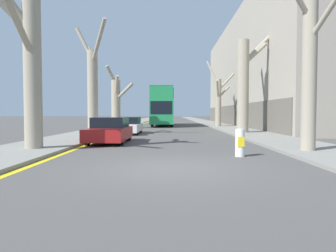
{
  "coord_description": "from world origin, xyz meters",
  "views": [
    {
      "loc": [
        0.04,
        -8.2,
        1.52
      ],
      "look_at": [
        -0.29,
        22.78,
        0.2
      ],
      "focal_mm": 32.0,
      "sensor_mm": 36.0,
      "label": 1
    }
  ],
  "objects_px": {
    "double_decker_bus": "(163,105)",
    "parked_car_1": "(129,126)",
    "street_tree_left_2": "(116,102)",
    "street_tree_left_0": "(29,52)",
    "parked_car_0": "(110,131)",
    "street_tree_right_2": "(218,99)",
    "street_tree_right_1": "(244,82)",
    "street_tree_left_1": "(93,86)",
    "traffic_bollard": "(240,143)",
    "street_tree_right_0": "(310,42)"
  },
  "relations": [
    {
      "from": "street_tree_left_1",
      "to": "street_tree_right_2",
      "type": "bearing_deg",
      "value": 48.51
    },
    {
      "from": "street_tree_left_0",
      "to": "street_tree_right_0",
      "type": "bearing_deg",
      "value": -2.34
    },
    {
      "from": "parked_car_1",
      "to": "traffic_bollard",
      "type": "bearing_deg",
      "value": -64.55
    },
    {
      "from": "street_tree_right_2",
      "to": "parked_car_0",
      "type": "bearing_deg",
      "value": -115.49
    },
    {
      "from": "street_tree_right_1",
      "to": "traffic_bollard",
      "type": "height_order",
      "value": "street_tree_right_1"
    },
    {
      "from": "street_tree_left_1",
      "to": "parked_car_0",
      "type": "xyz_separation_m",
      "value": [
        2.32,
        -5.48,
        -2.8
      ]
    },
    {
      "from": "street_tree_right_0",
      "to": "street_tree_left_0",
      "type": "bearing_deg",
      "value": 177.66
    },
    {
      "from": "street_tree_left_2",
      "to": "street_tree_right_1",
      "type": "distance_m",
      "value": 13.12
    },
    {
      "from": "parked_car_0",
      "to": "double_decker_bus",
      "type": "bearing_deg",
      "value": 84.18
    },
    {
      "from": "street_tree_right_2",
      "to": "street_tree_left_0",
      "type": "bearing_deg",
      "value": -117.13
    },
    {
      "from": "parked_car_0",
      "to": "parked_car_1",
      "type": "bearing_deg",
      "value": 90.0
    },
    {
      "from": "street_tree_left_1",
      "to": "street_tree_right_2",
      "type": "distance_m",
      "value": 16.15
    },
    {
      "from": "double_decker_bus",
      "to": "traffic_bollard",
      "type": "bearing_deg",
      "value": -82.49
    },
    {
      "from": "street_tree_left_1",
      "to": "street_tree_right_0",
      "type": "xyz_separation_m",
      "value": [
        10.7,
        -9.49,
        0.79
      ]
    },
    {
      "from": "double_decker_bus",
      "to": "parked_car_1",
      "type": "distance_m",
      "value": 14.61
    },
    {
      "from": "street_tree_right_0",
      "to": "double_decker_bus",
      "type": "bearing_deg",
      "value": 103.9
    },
    {
      "from": "street_tree_left_2",
      "to": "street_tree_right_2",
      "type": "xyz_separation_m",
      "value": [
        10.63,
        3.47,
        0.39
      ]
    },
    {
      "from": "parked_car_0",
      "to": "traffic_bollard",
      "type": "relative_size",
      "value": 4.29
    },
    {
      "from": "street_tree_left_0",
      "to": "parked_car_1",
      "type": "bearing_deg",
      "value": 76.74
    },
    {
      "from": "street_tree_right_0",
      "to": "double_decker_bus",
      "type": "xyz_separation_m",
      "value": [
        -6.23,
        25.17,
        -1.69
      ]
    },
    {
      "from": "street_tree_right_1",
      "to": "street_tree_right_2",
      "type": "height_order",
      "value": "street_tree_right_1"
    },
    {
      "from": "street_tree_right_1",
      "to": "parked_car_1",
      "type": "relative_size",
      "value": 1.66
    },
    {
      "from": "street_tree_left_0",
      "to": "parked_car_0",
      "type": "bearing_deg",
      "value": 55.44
    },
    {
      "from": "street_tree_left_1",
      "to": "street_tree_right_0",
      "type": "height_order",
      "value": "street_tree_right_0"
    },
    {
      "from": "double_decker_bus",
      "to": "street_tree_left_2",
      "type": "bearing_deg",
      "value": -122.02
    },
    {
      "from": "street_tree_left_2",
      "to": "street_tree_right_1",
      "type": "bearing_deg",
      "value": -34.16
    },
    {
      "from": "street_tree_right_0",
      "to": "double_decker_bus",
      "type": "height_order",
      "value": "street_tree_right_0"
    },
    {
      "from": "street_tree_left_1",
      "to": "traffic_bollard",
      "type": "bearing_deg",
      "value": -52.73
    },
    {
      "from": "street_tree_right_1",
      "to": "parked_car_0",
      "type": "distance_m",
      "value": 11.37
    },
    {
      "from": "street_tree_right_0",
      "to": "street_tree_left_1",
      "type": "bearing_deg",
      "value": 138.46
    },
    {
      "from": "street_tree_left_0",
      "to": "street_tree_right_0",
      "type": "relative_size",
      "value": 1.06
    },
    {
      "from": "double_decker_bus",
      "to": "parked_car_1",
      "type": "xyz_separation_m",
      "value": [
        -2.16,
        -14.32,
        -1.92
      ]
    },
    {
      "from": "street_tree_right_2",
      "to": "street_tree_left_1",
      "type": "bearing_deg",
      "value": -131.49
    },
    {
      "from": "street_tree_right_1",
      "to": "street_tree_right_2",
      "type": "xyz_separation_m",
      "value": [
        -0.18,
        10.81,
        -0.75
      ]
    },
    {
      "from": "street_tree_left_0",
      "to": "street_tree_right_2",
      "type": "height_order",
      "value": "street_tree_left_0"
    },
    {
      "from": "street_tree_right_1",
      "to": "double_decker_bus",
      "type": "relative_size",
      "value": 0.67
    },
    {
      "from": "street_tree_left_0",
      "to": "street_tree_left_1",
      "type": "xyz_separation_m",
      "value": [
        0.13,
        9.04,
        -0.52
      ]
    },
    {
      "from": "street_tree_left_2",
      "to": "parked_car_1",
      "type": "xyz_separation_m",
      "value": [
        2.26,
        -7.27,
        -2.06
      ]
    },
    {
      "from": "street_tree_right_1",
      "to": "street_tree_right_2",
      "type": "bearing_deg",
      "value": 90.96
    },
    {
      "from": "street_tree_left_0",
      "to": "street_tree_right_1",
      "type": "relative_size",
      "value": 1.17
    },
    {
      "from": "street_tree_right_0",
      "to": "street_tree_right_1",
      "type": "height_order",
      "value": "street_tree_right_0"
    },
    {
      "from": "street_tree_left_0",
      "to": "street_tree_right_0",
      "type": "xyz_separation_m",
      "value": [
        10.84,
        -0.44,
        0.26
      ]
    },
    {
      "from": "traffic_bollard",
      "to": "parked_car_0",
      "type": "bearing_deg",
      "value": 138.69
    },
    {
      "from": "street_tree_right_0",
      "to": "parked_car_1",
      "type": "bearing_deg",
      "value": 127.72
    },
    {
      "from": "street_tree_left_0",
      "to": "street_tree_right_2",
      "type": "xyz_separation_m",
      "value": [
        10.83,
        21.14,
        -0.9
      ]
    },
    {
      "from": "street_tree_left_0",
      "to": "street_tree_right_1",
      "type": "distance_m",
      "value": 15.1
    },
    {
      "from": "street_tree_right_0",
      "to": "parked_car_1",
      "type": "height_order",
      "value": "street_tree_right_0"
    },
    {
      "from": "street_tree_left_0",
      "to": "parked_car_0",
      "type": "distance_m",
      "value": 5.45
    },
    {
      "from": "street_tree_left_2",
      "to": "parked_car_0",
      "type": "xyz_separation_m",
      "value": [
        2.26,
        -14.11,
        -2.03
      ]
    },
    {
      "from": "street_tree_right_1",
      "to": "street_tree_left_0",
      "type": "bearing_deg",
      "value": -136.83
    }
  ]
}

